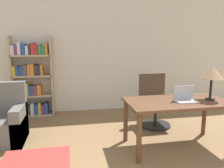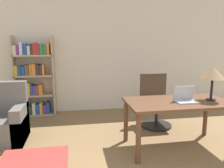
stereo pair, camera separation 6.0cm
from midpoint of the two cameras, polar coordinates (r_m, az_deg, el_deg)
The scene contains 7 objects.
wall_back at distance 5.12m, azimuth -4.52°, elevation 8.04°, with size 8.00×0.06×2.70m.
desk at distance 3.41m, azimuth 16.20°, elevation -5.81°, with size 1.53×0.81×0.73m.
laptop at distance 3.36m, azimuth 18.08°, elevation -3.51°, with size 0.32×0.22×0.23m.
table_lamp at distance 3.56m, azimuth 24.23°, elevation 2.63°, with size 0.35×0.35×0.51m.
office_chair at distance 4.30m, azimuth 10.60°, elevation -4.83°, with size 0.58×0.58×0.99m.
armchair at distance 3.97m, azimuth -27.04°, elevation -9.06°, with size 0.68×0.64×0.95m.
bookshelf at distance 5.03m, azimuth -20.70°, elevation 1.03°, with size 0.84×0.28×1.73m.
Camera 1 is at (-0.62, -0.55, 1.56)m, focal length 35.00 mm.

